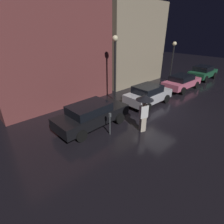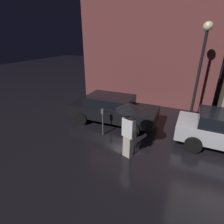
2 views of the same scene
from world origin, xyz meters
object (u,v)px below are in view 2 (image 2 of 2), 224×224
(street_lamp_near, at_px, (202,57))
(parked_car_black, at_px, (113,109))
(parking_meter, at_px, (103,119))
(pedestrian_with_umbrella, at_px, (129,118))

(street_lamp_near, bearing_deg, parked_car_black, -152.28)
(parking_meter, bearing_deg, pedestrian_with_umbrella, -32.17)
(pedestrian_with_umbrella, relative_size, parking_meter, 1.68)
(parked_car_black, distance_m, pedestrian_with_umbrella, 3.13)
(parked_car_black, bearing_deg, pedestrian_with_umbrella, -55.75)
(parked_car_black, distance_m, street_lamp_near, 5.04)
(parked_car_black, relative_size, pedestrian_with_umbrella, 2.09)
(parking_meter, bearing_deg, street_lamp_near, 43.23)
(pedestrian_with_umbrella, xyz_separation_m, street_lamp_near, (2.05, 4.44, 1.75))
(parked_car_black, relative_size, parking_meter, 3.51)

